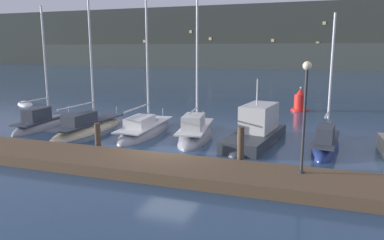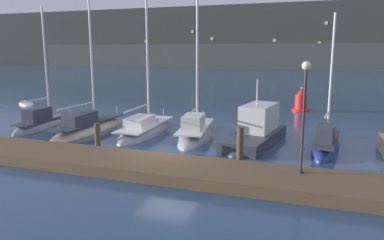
{
  "view_description": "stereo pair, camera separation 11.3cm",
  "coord_description": "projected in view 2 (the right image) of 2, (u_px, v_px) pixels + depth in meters",
  "views": [
    {
      "loc": [
        6.6,
        -15.43,
        4.94
      ],
      "look_at": [
        0.0,
        3.31,
        1.2
      ],
      "focal_mm": 35.0,
      "sensor_mm": 36.0,
      "label": 1
    },
    {
      "loc": [
        6.7,
        -15.39,
        4.94
      ],
      "look_at": [
        0.0,
        3.31,
        1.2
      ],
      "focal_mm": 35.0,
      "sensor_mm": 36.0,
      "label": 2
    }
  ],
  "objects": [
    {
      "name": "mooring_pile_2",
      "position": [
        240.0,
        148.0,
        15.65
      ],
      "size": [
        0.28,
        0.28,
        1.79
      ],
      "primitive_type": "cylinder",
      "color": "#4C3D2D",
      "rests_on": "ground"
    },
    {
      "name": "hillside_backdrop",
      "position": [
        301.0,
        39.0,
        105.18
      ],
      "size": [
        240.0,
        23.0,
        17.32
      ],
      "color": "#333833",
      "rests_on": "ground"
    },
    {
      "name": "motorboat_berth_5",
      "position": [
        256.0,
        137.0,
        20.07
      ],
      "size": [
        2.94,
        6.7,
        4.08
      ],
      "color": "#2D3338",
      "rests_on": "ground"
    },
    {
      "name": "sailboat_berth_3",
      "position": [
        145.0,
        132.0,
        22.41
      ],
      "size": [
        2.29,
        6.74,
        8.94
      ],
      "color": "gray",
      "rests_on": "ground"
    },
    {
      "name": "ground_plane",
      "position": [
        168.0,
        158.0,
        17.37
      ],
      "size": [
        400.0,
        400.0,
        0.0
      ],
      "primitive_type": "plane",
      "color": "navy"
    },
    {
      "name": "mooring_pile_1",
      "position": [
        98.0,
        138.0,
        17.99
      ],
      "size": [
        0.28,
        0.28,
        1.49
      ],
      "primitive_type": "cylinder",
      "color": "#4C3D2D",
      "rests_on": "ground"
    },
    {
      "name": "sailboat_berth_4",
      "position": [
        195.0,
        136.0,
        21.19
      ],
      "size": [
        2.63,
        6.12,
        8.73
      ],
      "color": "gray",
      "rests_on": "ground"
    },
    {
      "name": "dock",
      "position": [
        148.0,
        166.0,
        15.4
      ],
      "size": [
        30.49,
        2.8,
        0.45
      ],
      "primitive_type": "cube",
      "color": "brown",
      "rests_on": "ground"
    },
    {
      "name": "channel_buoy",
      "position": [
        301.0,
        102.0,
        30.6
      ],
      "size": [
        1.43,
        1.43,
        1.97
      ],
      "color": "red",
      "rests_on": "ground"
    },
    {
      "name": "sailboat_berth_2",
      "position": [
        89.0,
        129.0,
        22.97
      ],
      "size": [
        1.64,
        7.12,
        10.11
      ],
      "color": "beige",
      "rests_on": "ground"
    },
    {
      "name": "dock_lamppost",
      "position": [
        304.0,
        100.0,
        13.35
      ],
      "size": [
        0.32,
        0.32,
        4.09
      ],
      "color": "#2D2D33",
      "rests_on": "dock"
    },
    {
      "name": "sailboat_berth_1",
      "position": [
        45.0,
        125.0,
        24.24
      ],
      "size": [
        1.76,
        5.87,
        8.34
      ],
      "color": "gray",
      "rests_on": "ground"
    },
    {
      "name": "rowboat_adrift",
      "position": [
        26.0,
        104.0,
        34.33
      ],
      "size": [
        3.36,
        3.12,
        0.56
      ],
      "color": "white",
      "rests_on": "ground"
    },
    {
      "name": "sailboat_berth_6",
      "position": [
        326.0,
        148.0,
        18.63
      ],
      "size": [
        1.68,
        5.18,
        7.34
      ],
      "color": "navy",
      "rests_on": "ground"
    }
  ]
}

